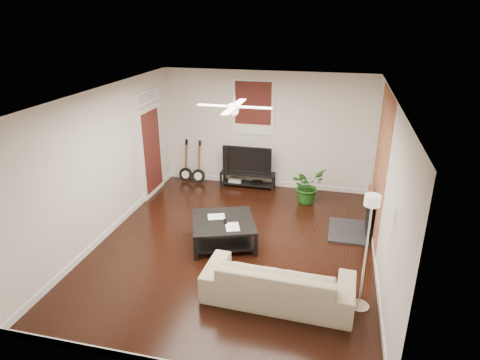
% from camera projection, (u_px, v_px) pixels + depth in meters
% --- Properties ---
extents(room, '(5.01, 6.01, 2.81)m').
position_uv_depth(room, '(235.00, 175.00, 7.24)').
color(room, black).
rests_on(room, ground).
extents(brick_accent, '(0.02, 2.20, 2.80)m').
position_uv_depth(brick_accent, '(380.00, 167.00, 7.60)').
color(brick_accent, brown).
rests_on(brick_accent, floor).
extents(fireplace, '(0.80, 1.10, 0.92)m').
position_uv_depth(fireplace, '(358.00, 212.00, 8.02)').
color(fireplace, black).
rests_on(fireplace, floor).
extents(window_back, '(1.00, 0.06, 1.30)m').
position_uv_depth(window_back, '(253.00, 107.00, 9.77)').
color(window_back, '#3C1410').
rests_on(window_back, wall_back).
extents(door_left, '(0.08, 1.00, 2.50)m').
position_uv_depth(door_left, '(151.00, 143.00, 9.54)').
color(door_left, white).
rests_on(door_left, wall_left).
extents(tv_stand, '(1.33, 0.36, 0.37)m').
position_uv_depth(tv_stand, '(248.00, 180.00, 10.28)').
color(tv_stand, black).
rests_on(tv_stand, floor).
extents(tv, '(1.19, 0.16, 0.69)m').
position_uv_depth(tv, '(248.00, 159.00, 10.10)').
color(tv, black).
rests_on(tv, tv_stand).
extents(coffee_table, '(1.44, 1.44, 0.47)m').
position_uv_depth(coffee_table, '(224.00, 232.00, 7.76)').
color(coffee_table, black).
rests_on(coffee_table, floor).
extents(sofa, '(2.25, 0.96, 0.65)m').
position_uv_depth(sofa, '(278.00, 281.00, 6.18)').
color(sofa, tan).
rests_on(sofa, floor).
extents(floor_lamp, '(0.31, 0.31, 1.81)m').
position_uv_depth(floor_lamp, '(365.00, 254.00, 5.80)').
color(floor_lamp, silver).
rests_on(floor_lamp, floor).
extents(potted_plant, '(0.96, 0.97, 0.82)m').
position_uv_depth(potted_plant, '(307.00, 186.00, 9.36)').
color(potted_plant, '#1C5618').
rests_on(potted_plant, floor).
extents(guitar_left, '(0.34, 0.24, 1.09)m').
position_uv_depth(guitar_left, '(185.00, 161.00, 10.47)').
color(guitar_left, black).
rests_on(guitar_left, floor).
extents(guitar_right, '(0.36, 0.27, 1.09)m').
position_uv_depth(guitar_right, '(198.00, 163.00, 10.36)').
color(guitar_right, black).
rests_on(guitar_right, floor).
extents(ceiling_fan, '(1.24, 1.24, 0.32)m').
position_uv_depth(ceiling_fan, '(234.00, 107.00, 6.79)').
color(ceiling_fan, white).
rests_on(ceiling_fan, ceiling).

